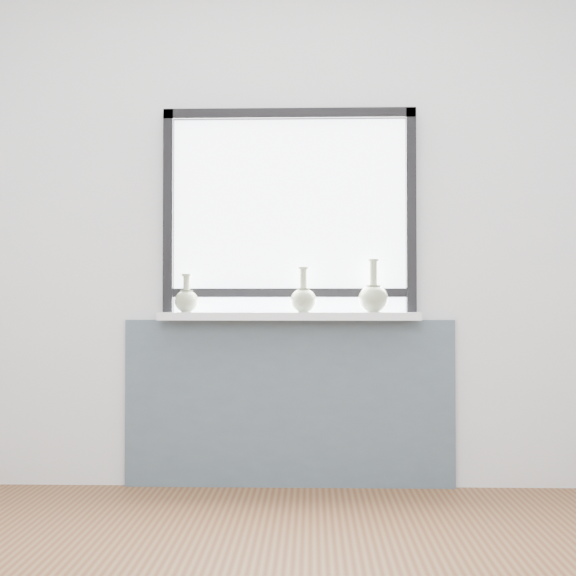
{
  "coord_description": "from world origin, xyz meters",
  "views": [
    {
      "loc": [
        0.12,
        -2.36,
        0.93
      ],
      "look_at": [
        0.0,
        1.55,
        1.02
      ],
      "focal_mm": 50.0,
      "sensor_mm": 36.0,
      "label": 1
    }
  ],
  "objects_px": {
    "vase_b": "(303,298)",
    "vase_a": "(187,299)",
    "vase_c": "(373,296)",
    "windowsill": "(289,316)"
  },
  "relations": [
    {
      "from": "vase_b",
      "to": "vase_c",
      "type": "height_order",
      "value": "vase_c"
    },
    {
      "from": "windowsill",
      "to": "vase_b",
      "type": "xyz_separation_m",
      "value": [
        0.07,
        -0.01,
        0.09
      ]
    },
    {
      "from": "windowsill",
      "to": "vase_a",
      "type": "height_order",
      "value": "vase_a"
    },
    {
      "from": "vase_b",
      "to": "vase_c",
      "type": "bearing_deg",
      "value": 1.31
    },
    {
      "from": "vase_a",
      "to": "vase_b",
      "type": "xyz_separation_m",
      "value": [
        0.59,
        0.0,
        0.01
      ]
    },
    {
      "from": "vase_a",
      "to": "vase_c",
      "type": "bearing_deg",
      "value": 0.77
    },
    {
      "from": "vase_b",
      "to": "vase_a",
      "type": "bearing_deg",
      "value": -179.55
    },
    {
      "from": "windowsill",
      "to": "vase_c",
      "type": "distance_m",
      "value": 0.44
    },
    {
      "from": "vase_a",
      "to": "vase_b",
      "type": "relative_size",
      "value": 0.85
    },
    {
      "from": "vase_a",
      "to": "vase_b",
      "type": "height_order",
      "value": "vase_b"
    }
  ]
}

